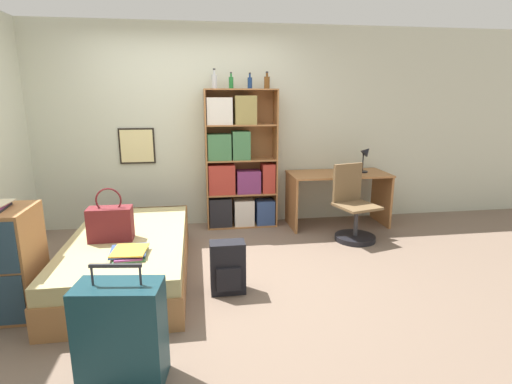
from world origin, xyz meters
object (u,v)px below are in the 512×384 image
at_px(desk, 338,188).
at_px(desk_lamp, 366,155).
at_px(book_stack_on_bed, 130,252).
at_px(backpack, 228,268).
at_px(dresser, 1,262).
at_px(desk_chair, 353,216).
at_px(handbag, 111,223).
at_px(suitcase, 121,334).
at_px(bottle_brown, 231,82).
at_px(bed, 130,256).
at_px(bottle_green, 214,81).
at_px(bookcase, 237,167).
at_px(bottle_blue, 267,82).
at_px(bottle_clear, 250,83).

relative_size(desk, desk_lamp, 3.62).
height_order(book_stack_on_bed, backpack, backpack).
bearing_deg(dresser, desk_chair, 19.44).
distance_m(handbag, desk, 2.96).
height_order(suitcase, bottle_brown, bottle_brown).
relative_size(handbag, dresser, 0.57).
distance_m(bed, bottle_green, 2.37).
relative_size(bottle_brown, backpack, 0.42).
bearing_deg(bookcase, backpack, -98.86).
relative_size(bed, book_stack_on_bed, 5.72).
height_order(book_stack_on_bed, bottle_brown, bottle_brown).
distance_m(desk, desk_lamp, 0.57).
bearing_deg(desk_chair, book_stack_on_bed, -154.48).
distance_m(bottle_green, backpack, 2.49).
bearing_deg(desk, bottle_green, 174.20).
bearing_deg(suitcase, book_stack_on_bed, 95.39).
bearing_deg(backpack, bottle_brown, 83.17).
distance_m(bed, backpack, 1.02).
xyz_separation_m(bottle_brown, desk_lamp, (1.76, -0.16, -0.93)).
bearing_deg(backpack, bottle_blue, 70.02).
xyz_separation_m(bottle_green, desk, (1.60, -0.16, -1.38)).
xyz_separation_m(bed, suitcase, (0.19, -1.51, 0.12)).
bearing_deg(desk_lamp, desk_chair, -122.54).
relative_size(bottle_blue, desk_lamp, 0.58).
relative_size(handbag, bookcase, 0.27).
xyz_separation_m(handbag, bottle_blue, (1.71, 1.48, 1.30)).
xyz_separation_m(book_stack_on_bed, bookcase, (1.11, 1.88, 0.36)).
relative_size(handbag, desk, 0.38).
height_order(book_stack_on_bed, bottle_green, bottle_green).
height_order(book_stack_on_bed, desk_lamp, desk_lamp).
relative_size(handbag, desk_lamp, 1.37).
relative_size(bed, bottle_clear, 10.52).
bearing_deg(dresser, backpack, 2.37).
bearing_deg(bottle_clear, desk, -8.43).
height_order(bed, dresser, dresser).
relative_size(bookcase, bottle_blue, 8.59).
distance_m(handbag, desk_lamp, 3.31).
distance_m(bottle_brown, bottle_clear, 0.24).
distance_m(handbag, bottle_brown, 2.33).
xyz_separation_m(bottle_clear, desk_lamp, (1.52, -0.17, -0.92)).
bearing_deg(desk_chair, desk_lamp, 57.46).
xyz_separation_m(dresser, bottle_clear, (2.25, 1.94, 1.43)).
distance_m(dresser, bottle_green, 3.02).
height_order(book_stack_on_bed, dresser, dresser).
xyz_separation_m(book_stack_on_bed, dresser, (-0.97, -0.04, -0.01)).
relative_size(book_stack_on_bed, desk, 0.27).
xyz_separation_m(dresser, backpack, (1.79, 0.07, -0.20)).
relative_size(book_stack_on_bed, bottle_brown, 1.81).
xyz_separation_m(desk, desk_chair, (0.00, -0.57, -0.22)).
bearing_deg(desk, suitcase, -130.46).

